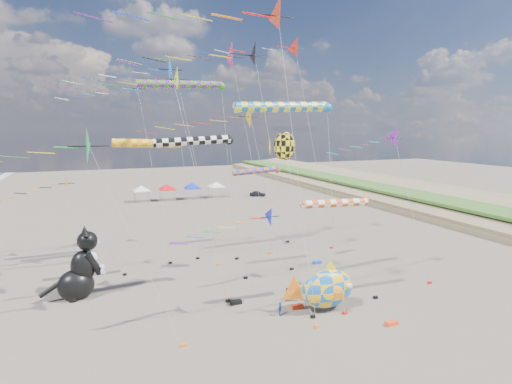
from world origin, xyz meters
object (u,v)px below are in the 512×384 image
at_px(person_adult, 300,291).
at_px(cat_inflatable, 79,263).
at_px(child_green, 346,287).
at_px(parked_car, 258,194).
at_px(fish_inflatable, 327,289).
at_px(child_blue, 280,309).

bearing_deg(person_adult, cat_inflatable, 157.87).
bearing_deg(cat_inflatable, child_green, -26.56).
bearing_deg(child_green, person_adult, -166.78).
xyz_separation_m(cat_inflatable, person_adult, (16.81, -7.68, -2.09)).
relative_size(person_adult, child_green, 1.78).
xyz_separation_m(cat_inflatable, parked_car, (33.10, 41.82, -2.42)).
xyz_separation_m(cat_inflatable, child_green, (21.34, -7.50, -2.49)).
height_order(person_adult, child_green, person_adult).
xyz_separation_m(cat_inflatable, fish_inflatable, (17.85, -9.98, -1.17)).
distance_m(cat_inflatable, parked_car, 53.39).
bearing_deg(fish_inflatable, child_green, 35.38).
height_order(fish_inflatable, child_blue, fish_inflatable).
distance_m(person_adult, parked_car, 52.11).
height_order(fish_inflatable, child_green, fish_inflatable).
relative_size(fish_inflatable, parked_car, 1.82).
xyz_separation_m(fish_inflatable, parked_car, (15.25, 51.79, -1.26)).
distance_m(cat_inflatable, child_blue, 17.16).
height_order(fish_inflatable, person_adult, fish_inflatable).
xyz_separation_m(person_adult, parked_car, (16.29, 49.50, -0.34)).
height_order(fish_inflatable, parked_car, fish_inflatable).
distance_m(person_adult, child_green, 4.55).
bearing_deg(fish_inflatable, cat_inflatable, 150.80).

